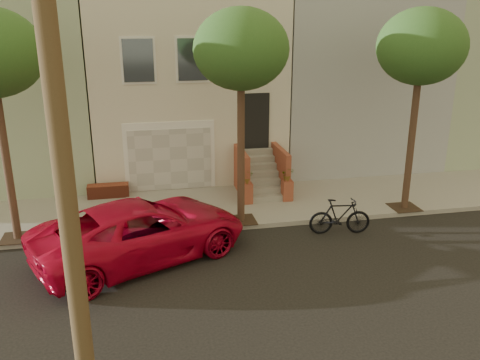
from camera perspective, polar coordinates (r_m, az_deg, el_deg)
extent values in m
plane|color=black|center=(12.28, -0.84, -12.49)|extent=(90.00, 90.00, 0.00)
cube|color=gray|center=(17.01, -4.18, -3.15)|extent=(40.00, 3.70, 0.15)
cube|color=#BBB49F|center=(21.81, -6.45, 11.27)|extent=(7.00, 8.00, 7.00)
cube|color=#96A988|center=(22.27, -24.41, 9.93)|extent=(6.50, 8.00, 7.00)
cube|color=gray|center=(23.42, 10.71, 11.56)|extent=(6.50, 8.00, 7.00)
cube|color=#96A988|center=(26.53, 24.10, 11.08)|extent=(6.50, 8.00, 7.00)
cube|color=silver|center=(18.29, -7.84, 2.65)|extent=(3.20, 0.12, 2.50)
cube|color=#B7B7B3|center=(18.26, -7.82, 2.29)|extent=(2.90, 0.06, 2.20)
cube|color=gray|center=(16.90, -7.22, -3.09)|extent=(3.20, 3.70, 0.02)
cube|color=brown|center=(18.29, -14.52, -1.16)|extent=(1.40, 0.45, 0.44)
cube|color=black|center=(18.40, 1.74, 6.60)|extent=(1.00, 0.06, 2.00)
cube|color=#3F4751|center=(17.61, -11.31, 12.97)|extent=(1.00, 0.06, 1.40)
cube|color=silver|center=(17.63, -11.31, 12.98)|extent=(1.15, 0.05, 1.55)
cube|color=#3F4751|center=(17.71, -5.33, 13.27)|extent=(1.00, 0.06, 1.40)
cube|color=silver|center=(17.73, -5.34, 13.27)|extent=(1.15, 0.05, 1.55)
cube|color=#3F4751|center=(18.00, 0.53, 13.42)|extent=(1.00, 0.06, 1.40)
cube|color=silver|center=(18.01, 0.52, 13.43)|extent=(1.15, 0.05, 1.55)
cube|color=gray|center=(17.37, 3.01, -2.05)|extent=(1.20, 0.28, 0.20)
cube|color=gray|center=(17.55, 2.79, -1.13)|extent=(1.20, 0.28, 0.20)
cube|color=gray|center=(17.74, 2.58, -0.22)|extent=(1.20, 0.28, 0.20)
cube|color=gray|center=(17.94, 2.38, 0.66)|extent=(1.20, 0.28, 0.20)
cube|color=gray|center=(18.14, 2.18, 1.53)|extent=(1.20, 0.28, 0.20)
cube|color=gray|center=(18.35, 1.98, 2.37)|extent=(1.20, 0.28, 0.20)
cube|color=gray|center=(18.55, 1.79, 3.20)|extent=(1.20, 0.28, 0.20)
cube|color=brown|center=(17.76, 0.19, 0.83)|extent=(0.18, 1.96, 1.60)
cube|color=brown|center=(18.08, 4.54, 1.10)|extent=(0.18, 1.96, 1.60)
cube|color=brown|center=(17.09, 0.78, -1.48)|extent=(0.35, 0.35, 0.70)
imported|color=#214B1A|center=(16.90, 0.79, 0.36)|extent=(0.40, 0.35, 0.45)
cube|color=brown|center=(17.43, 5.29, -1.16)|extent=(0.35, 0.35, 0.70)
imported|color=#214B1A|center=(17.24, 5.34, 0.64)|extent=(0.41, 0.35, 0.45)
cube|color=#2D2116|center=(15.94, -23.57, -5.94)|extent=(0.90, 0.90, 0.02)
cylinder|color=#332217|center=(15.26, -24.57, 1.27)|extent=(0.22, 0.22, 4.20)
cube|color=#2D2116|center=(15.81, 0.11, -4.51)|extent=(0.90, 0.90, 0.02)
cylinder|color=#332217|center=(15.12, 0.11, 2.82)|extent=(0.22, 0.22, 4.20)
ellipsoid|color=#214B1A|center=(14.60, 0.12, 14.44)|extent=(2.70, 2.57, 2.29)
cube|color=#2D2116|center=(17.67, 17.88, -2.92)|extent=(0.90, 0.90, 0.02)
cylinder|color=#332217|center=(17.06, 18.57, 3.66)|extent=(0.22, 0.22, 4.20)
ellipsoid|color=#214B1A|center=(16.60, 19.65, 13.89)|extent=(2.70, 2.57, 2.29)
cylinder|color=#42331E|center=(7.36, -19.83, 7.12)|extent=(0.30, 0.30, 10.00)
imported|color=#AE0623|center=(13.77, -10.96, -5.58)|extent=(6.27, 4.75, 1.58)
imported|color=black|center=(15.35, 11.10, -4.01)|extent=(1.87, 0.76, 1.09)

